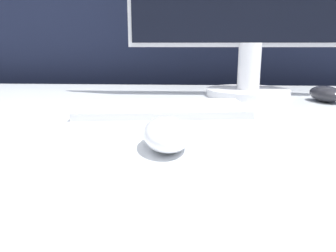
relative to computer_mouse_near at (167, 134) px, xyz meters
The scene contains 4 objects.
partition_panel 0.92m from the computer_mouse_near, 94.24° to the left, with size 5.00×0.03×1.33m.
computer_mouse_near is the anchor object (origin of this frame).
keyboard 0.24m from the computer_mouse_near, 95.95° to the left, with size 0.37×0.17×0.02m.
computer_mouse_far 0.57m from the computer_mouse_near, 47.53° to the left, with size 0.08×0.12×0.04m.
Camera 1 is at (0.10, -0.68, 0.89)m, focal length 35.00 mm.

